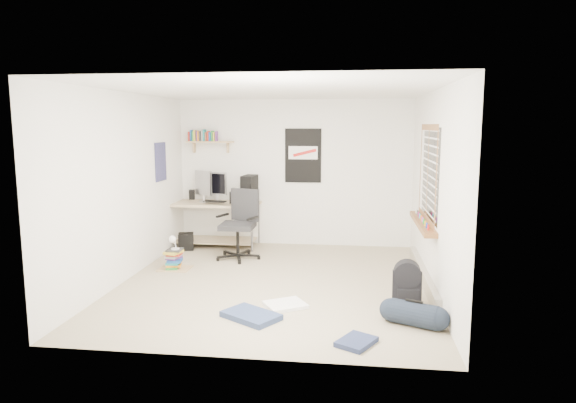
# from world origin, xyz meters

# --- Properties ---
(floor) EXTENTS (4.00, 4.50, 0.01)m
(floor) POSITION_xyz_m (0.00, 0.00, -0.01)
(floor) COLOR gray
(floor) RESTS_ON ground
(ceiling) EXTENTS (4.00, 4.50, 0.01)m
(ceiling) POSITION_xyz_m (0.00, 0.00, 2.50)
(ceiling) COLOR white
(ceiling) RESTS_ON ground
(back_wall) EXTENTS (4.00, 0.01, 2.50)m
(back_wall) POSITION_xyz_m (0.00, 2.25, 1.25)
(back_wall) COLOR silver
(back_wall) RESTS_ON ground
(left_wall) EXTENTS (0.01, 4.50, 2.50)m
(left_wall) POSITION_xyz_m (-2.00, 0.00, 1.25)
(left_wall) COLOR silver
(left_wall) RESTS_ON ground
(right_wall) EXTENTS (0.01, 4.50, 2.50)m
(right_wall) POSITION_xyz_m (2.00, 0.00, 1.25)
(right_wall) COLOR silver
(right_wall) RESTS_ON ground
(desk) EXTENTS (1.79, 0.88, 0.79)m
(desk) POSITION_xyz_m (-1.44, 1.94, 0.36)
(desk) COLOR tan
(desk) RESTS_ON floor
(monitor_left) EXTENTS (0.37, 0.29, 0.42)m
(monitor_left) POSITION_xyz_m (-1.52, 1.94, 1.00)
(monitor_left) COLOR #9D9DA2
(monitor_left) RESTS_ON desk
(monitor_right) EXTENTS (0.36, 0.17, 0.39)m
(monitor_right) POSITION_xyz_m (-1.31, 2.00, 0.99)
(monitor_right) COLOR #B9B8BE
(monitor_right) RESTS_ON desk
(pc_tower) EXTENTS (0.24, 0.43, 0.43)m
(pc_tower) POSITION_xyz_m (-0.74, 2.00, 1.01)
(pc_tower) COLOR black
(pc_tower) RESTS_ON desk
(keyboard) EXTENTS (0.39, 0.19, 0.02)m
(keyboard) POSITION_xyz_m (-1.29, 1.76, 0.80)
(keyboard) COLOR black
(keyboard) RESTS_ON desk
(speaker_left) EXTENTS (0.09, 0.09, 0.17)m
(speaker_left) POSITION_xyz_m (-1.75, 1.98, 0.88)
(speaker_left) COLOR black
(speaker_left) RESTS_ON desk
(speaker_right) EXTENTS (0.12, 0.12, 0.20)m
(speaker_right) POSITION_xyz_m (-0.93, 1.62, 0.89)
(speaker_right) COLOR black
(speaker_right) RESTS_ON desk
(office_chair) EXTENTS (0.90, 0.90, 1.08)m
(office_chair) POSITION_xyz_m (-0.76, 1.15, 0.49)
(office_chair) COLOR #262629
(office_chair) RESTS_ON floor
(wall_shelf) EXTENTS (0.80, 0.22, 0.24)m
(wall_shelf) POSITION_xyz_m (-1.45, 2.14, 1.78)
(wall_shelf) COLOR tan
(wall_shelf) RESTS_ON back_wall
(poster_back_wall) EXTENTS (0.62, 0.03, 0.92)m
(poster_back_wall) POSITION_xyz_m (0.15, 2.23, 1.55)
(poster_back_wall) COLOR black
(poster_back_wall) RESTS_ON back_wall
(poster_left_wall) EXTENTS (0.02, 0.42, 0.60)m
(poster_left_wall) POSITION_xyz_m (-1.99, 1.20, 1.50)
(poster_left_wall) COLOR navy
(poster_left_wall) RESTS_ON left_wall
(window) EXTENTS (0.10, 1.50, 1.26)m
(window) POSITION_xyz_m (1.95, 0.30, 1.45)
(window) COLOR brown
(window) RESTS_ON right_wall
(baseboard_heater) EXTENTS (0.08, 2.50, 0.18)m
(baseboard_heater) POSITION_xyz_m (1.96, 0.30, 0.09)
(baseboard_heater) COLOR #B7B2A8
(baseboard_heater) RESTS_ON floor
(backpack) EXTENTS (0.34, 0.28, 0.43)m
(backpack) POSITION_xyz_m (1.64, -0.70, 0.20)
(backpack) COLOR black
(backpack) RESTS_ON floor
(duffel_bag) EXTENTS (0.33, 0.33, 0.50)m
(duffel_bag) POSITION_xyz_m (1.66, -1.28, 0.14)
(duffel_bag) COLOR black
(duffel_bag) RESTS_ON floor
(tshirt) EXTENTS (0.57, 0.55, 0.04)m
(tshirt) POSITION_xyz_m (0.26, -0.88, 0.02)
(tshirt) COLOR white
(tshirt) RESTS_ON floor
(jeans_a) EXTENTS (0.71, 0.64, 0.07)m
(jeans_a) POSITION_xyz_m (-0.06, -1.29, 0.03)
(jeans_a) COLOR navy
(jeans_a) RESTS_ON floor
(jeans_b) EXTENTS (0.43, 0.47, 0.05)m
(jeans_b) POSITION_xyz_m (1.06, -1.82, 0.03)
(jeans_b) COLOR #222B4D
(jeans_b) RESTS_ON floor
(book_stack) EXTENTS (0.51, 0.45, 0.30)m
(book_stack) POSITION_xyz_m (-1.54, 0.46, 0.15)
(book_stack) COLOR brown
(book_stack) RESTS_ON floor
(desk_lamp) EXTENTS (0.15, 0.21, 0.20)m
(desk_lamp) POSITION_xyz_m (-1.52, 0.44, 0.38)
(desk_lamp) COLOR white
(desk_lamp) RESTS_ON book_stack
(subwoofer) EXTENTS (0.30, 0.30, 0.28)m
(subwoofer) POSITION_xyz_m (-1.75, 1.61, 0.14)
(subwoofer) COLOR black
(subwoofer) RESTS_ON floor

